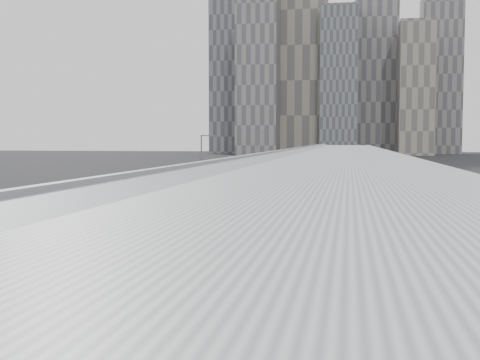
% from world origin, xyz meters
% --- Properties ---
extents(ground, '(800.00, 800.00, 0.00)m').
position_xyz_m(ground, '(0.00, 0.00, 0.00)').
color(ground, black).
rests_on(ground, ground).
extents(sidewalk, '(10.00, 170.00, 0.12)m').
position_xyz_m(sidewalk, '(9.00, 55.00, 0.06)').
color(sidewalk, gray).
rests_on(sidewalk, ground).
extents(lane_line, '(0.12, 160.00, 0.02)m').
position_xyz_m(lane_line, '(-1.50, 55.00, 0.01)').
color(lane_line, gold).
rests_on(lane_line, ground).
extents(depot, '(12.45, 160.40, 7.20)m').
position_xyz_m(depot, '(12.99, 55.00, 3.51)').
color(depot, gray).
rests_on(depot, ground).
extents(skyline, '(145.00, 64.00, 120.00)m').
position_xyz_m(skyline, '(-2.90, 324.16, 50.85)').
color(skyline, slate).
rests_on(skyline, ground).
extents(bus_0, '(3.61, 12.50, 3.60)m').
position_xyz_m(bus_0, '(2.72, 6.25, 1.52)').
color(bus_0, '#B9BBC4').
rests_on(bus_0, ground).
extents(bus_1, '(3.90, 13.93, 4.02)m').
position_xyz_m(bus_1, '(1.91, 20.21, 1.70)').
color(bus_1, black).
rests_on(bus_1, ground).
extents(bus_2, '(3.73, 13.64, 3.94)m').
position_xyz_m(bus_2, '(2.39, 35.91, 1.66)').
color(bus_2, silver).
rests_on(bus_2, ground).
extents(bus_3, '(3.43, 12.68, 3.66)m').
position_xyz_m(bus_3, '(1.99, 46.25, 1.55)').
color(bus_3, gray).
rests_on(bus_3, ground).
extents(bus_4, '(3.44, 12.39, 3.57)m').
position_xyz_m(bus_4, '(2.48, 61.25, 1.51)').
color(bus_4, '#ADB0B7').
rests_on(bus_4, ground).
extents(bus_5, '(3.08, 12.60, 3.65)m').
position_xyz_m(bus_5, '(2.35, 77.79, 1.54)').
color(bus_5, '#161931').
rests_on(bus_5, ground).
extents(bus_6, '(2.97, 12.59, 3.66)m').
position_xyz_m(bus_6, '(2.12, 88.01, 1.54)').
color(bus_6, silver).
rests_on(bus_6, ground).
extents(bus_7, '(2.92, 13.09, 3.82)m').
position_xyz_m(bus_7, '(1.69, 105.70, 1.61)').
color(bus_7, gray).
rests_on(bus_7, ground).
extents(bus_8, '(4.11, 13.90, 4.00)m').
position_xyz_m(bus_8, '(2.61, 117.10, 1.69)').
color(bus_8, '#92969B').
rests_on(bus_8, ground).
extents(bus_9, '(3.07, 13.57, 3.95)m').
position_xyz_m(bus_9, '(2.47, 132.81, 1.67)').
color(bus_9, black).
rests_on(bus_9, ground).
extents(bus_10, '(3.49, 13.91, 4.03)m').
position_xyz_m(bus_10, '(1.91, 145.54, 1.70)').
color(bus_10, silver).
rests_on(bus_10, ground).
extents(tree_0, '(2.17, 2.17, 4.81)m').
position_xyz_m(tree_0, '(5.72, 8.28, 3.71)').
color(tree_0, black).
rests_on(tree_0, ground).
extents(tree_1, '(1.77, 1.77, 3.94)m').
position_xyz_m(tree_1, '(5.91, 29.52, 3.03)').
color(tree_1, black).
rests_on(tree_1, ground).
extents(tree_2, '(2.28, 2.28, 4.84)m').
position_xyz_m(tree_2, '(5.66, 57.95, 3.68)').
color(tree_2, black).
rests_on(tree_2, ground).
extents(tree_3, '(2.39, 2.39, 4.39)m').
position_xyz_m(tree_3, '(5.61, 78.94, 3.19)').
color(tree_3, black).
rests_on(tree_3, ground).
extents(tree_4, '(2.19, 2.19, 5.05)m').
position_xyz_m(tree_4, '(5.71, 101.19, 3.94)').
color(tree_4, black).
rests_on(tree_4, ground).
extents(street_lamp_near, '(2.04, 0.22, 8.83)m').
position_xyz_m(street_lamp_near, '(-4.86, 51.38, 5.11)').
color(street_lamp_near, '#59595E').
rests_on(street_lamp_near, ground).
extents(street_lamp_far, '(2.04, 0.22, 9.77)m').
position_xyz_m(street_lamp_far, '(-4.80, 98.88, 5.59)').
color(street_lamp_far, '#59595E').
rests_on(street_lamp_far, ground).
extents(shipping_container, '(2.94, 6.50, 2.40)m').
position_xyz_m(shipping_container, '(-4.93, 114.78, 1.20)').
color(shipping_container, '#133F21').
rests_on(shipping_container, ground).
extents(suv, '(4.42, 6.49, 1.65)m').
position_xyz_m(suv, '(-3.23, 127.60, 0.82)').
color(suv, black).
rests_on(suv, ground).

